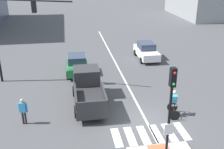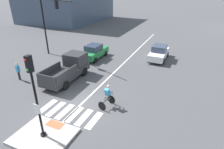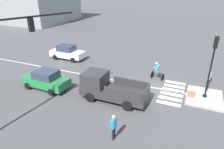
{
  "view_description": "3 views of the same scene",
  "coord_description": "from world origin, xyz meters",
  "px_view_note": "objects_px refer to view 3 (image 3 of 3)",
  "views": [
    {
      "loc": [
        -4.26,
        -13.61,
        8.95
      ],
      "look_at": [
        -1.28,
        4.17,
        1.56
      ],
      "focal_mm": 43.75,
      "sensor_mm": 36.0,
      "label": 1
    },
    {
      "loc": [
        6.89,
        -9.57,
        7.86
      ],
      "look_at": [
        1.02,
        3.64,
        0.99
      ],
      "focal_mm": 30.22,
      "sensor_mm": 36.0,
      "label": 2
    },
    {
      "loc": [
        -15.63,
        -2.5,
        8.27
      ],
      "look_at": [
        -0.36,
        4.13,
        0.81
      ],
      "focal_mm": 32.62,
      "sensor_mm": 36.0,
      "label": 3
    }
  ],
  "objects_px": {
    "car_white_eastbound_far": "(67,52)",
    "car_green_westbound_far": "(46,80)",
    "cyclist": "(157,70)",
    "pedestrian_at_curb_left": "(114,125)",
    "signal_pole": "(212,62)",
    "pickup_truck_charcoal_westbound_near": "(108,88)"
  },
  "relations": [
    {
      "from": "signal_pole",
      "to": "pedestrian_at_curb_left",
      "type": "bearing_deg",
      "value": 146.12
    },
    {
      "from": "pedestrian_at_curb_left",
      "to": "cyclist",
      "type": "bearing_deg",
      "value": -3.36
    },
    {
      "from": "pedestrian_at_curb_left",
      "to": "car_white_eastbound_far",
      "type": "bearing_deg",
      "value": 44.78
    },
    {
      "from": "signal_pole",
      "to": "pedestrian_at_curb_left",
      "type": "relative_size",
      "value": 2.86
    },
    {
      "from": "car_white_eastbound_far",
      "to": "car_green_westbound_far",
      "type": "relative_size",
      "value": 0.99
    },
    {
      "from": "car_green_westbound_far",
      "to": "cyclist",
      "type": "distance_m",
      "value": 10.03
    },
    {
      "from": "cyclist",
      "to": "pedestrian_at_curb_left",
      "type": "bearing_deg",
      "value": 176.64
    },
    {
      "from": "signal_pole",
      "to": "pickup_truck_charcoal_westbound_near",
      "type": "height_order",
      "value": "signal_pole"
    },
    {
      "from": "car_white_eastbound_far",
      "to": "pickup_truck_charcoal_westbound_near",
      "type": "xyz_separation_m",
      "value": [
        -6.53,
        -8.3,
        0.17
      ]
    },
    {
      "from": "car_green_westbound_far",
      "to": "signal_pole",
      "type": "bearing_deg",
      "value": -74.07
    },
    {
      "from": "car_green_westbound_far",
      "to": "pedestrian_at_curb_left",
      "type": "height_order",
      "value": "pedestrian_at_curb_left"
    },
    {
      "from": "pickup_truck_charcoal_westbound_near",
      "to": "pedestrian_at_curb_left",
      "type": "relative_size",
      "value": 3.06
    },
    {
      "from": "car_white_eastbound_far",
      "to": "car_green_westbound_far",
      "type": "bearing_deg",
      "value": -159.15
    },
    {
      "from": "car_white_eastbound_far",
      "to": "cyclist",
      "type": "distance_m",
      "value": 11.08
    },
    {
      "from": "signal_pole",
      "to": "pickup_truck_charcoal_westbound_near",
      "type": "relative_size",
      "value": 0.94
    },
    {
      "from": "cyclist",
      "to": "signal_pole",
      "type": "bearing_deg",
      "value": -115.62
    },
    {
      "from": "pickup_truck_charcoal_westbound_near",
      "to": "cyclist",
      "type": "height_order",
      "value": "pickup_truck_charcoal_westbound_near"
    },
    {
      "from": "pedestrian_at_curb_left",
      "to": "signal_pole",
      "type": "bearing_deg",
      "value": -33.88
    },
    {
      "from": "car_white_eastbound_far",
      "to": "cyclist",
      "type": "relative_size",
      "value": 2.45
    },
    {
      "from": "signal_pole",
      "to": "pickup_truck_charcoal_westbound_near",
      "type": "distance_m",
      "value": 7.85
    },
    {
      "from": "car_white_eastbound_far",
      "to": "car_green_westbound_far",
      "type": "distance_m",
      "value": 7.5
    },
    {
      "from": "signal_pole",
      "to": "cyclist",
      "type": "height_order",
      "value": "signal_pole"
    }
  ]
}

